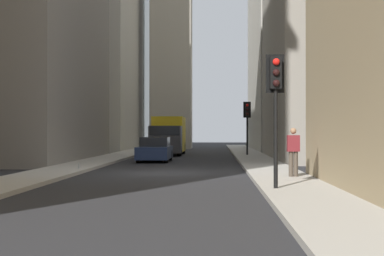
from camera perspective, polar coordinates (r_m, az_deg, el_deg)
name	(u,v)px	position (r m, az deg, el deg)	size (l,w,h in m)	color
ground_plane	(166,173)	(24.40, -2.63, -4.45)	(135.00, 135.00, 0.00)	#262628
sidewalk_right	(60,171)	(25.18, -12.92, -4.15)	(90.00, 2.20, 0.14)	#A8A399
sidewalk_left	(272,171)	(24.42, 7.98, -4.28)	(90.00, 2.20, 0.14)	#A8A399
building_right_far	(81,3)	(56.54, -10.94, 12.07)	(14.92, 10.50, 27.78)	#B7B2A5
delivery_truck	(168,135)	(42.73, -2.37, -0.73)	(6.46, 2.25, 2.84)	yellow
sedan_navy	(155,150)	(33.38, -3.70, -2.20)	(4.30, 1.78, 1.42)	navy
traffic_light_foreground	(276,89)	(16.48, 8.30, 3.81)	(0.43, 0.52, 3.81)	black
traffic_light_midblock	(247,116)	(39.74, 5.50, 1.21)	(0.43, 0.52, 3.67)	black
pedestrian	(293,150)	(20.78, 10.02, -2.16)	(0.26, 0.44, 1.73)	#473D33
discarded_bottle	(79,166)	(25.34, -11.18, -3.73)	(0.07, 0.07, 0.27)	#999EA3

